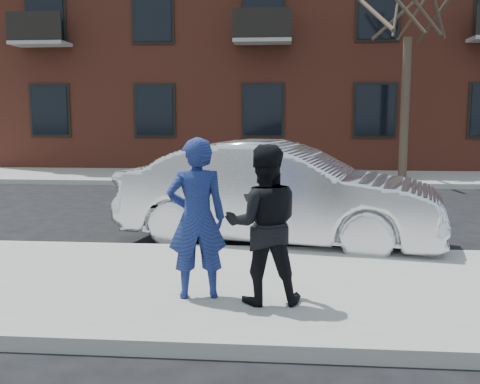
{
  "coord_description": "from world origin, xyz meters",
  "views": [
    {
      "loc": [
        1.01,
        -6.55,
        2.11
      ],
      "look_at": [
        0.4,
        0.4,
        1.13
      ],
      "focal_mm": 42.0,
      "sensor_mm": 36.0,
      "label": 1
    }
  ],
  "objects": [
    {
      "name": "ground",
      "position": [
        0.0,
        0.0,
        0.0
      ],
      "size": [
        100.0,
        100.0,
        0.0
      ],
      "primitive_type": "plane",
      "color": "black",
      "rests_on": "ground"
    },
    {
      "name": "far_curb",
      "position": [
        0.0,
        9.45,
        0.07
      ],
      "size": [
        50.0,
        0.1,
        0.15
      ],
      "primitive_type": "cube",
      "color": "#999691",
      "rests_on": "ground"
    },
    {
      "name": "near_sidewalk",
      "position": [
        0.0,
        -0.25,
        0.07
      ],
      "size": [
        50.0,
        3.5,
        0.15
      ],
      "primitive_type": "cube",
      "color": "gray",
      "rests_on": "ground"
    },
    {
      "name": "far_sidewalk",
      "position": [
        0.0,
        11.25,
        0.07
      ],
      "size": [
        50.0,
        3.5,
        0.15
      ],
      "primitive_type": "cube",
      "color": "gray",
      "rests_on": "ground"
    },
    {
      "name": "man_hoodie",
      "position": [
        0.05,
        -0.79,
        1.01
      ],
      "size": [
        0.7,
        0.54,
        1.71
      ],
      "rotation": [
        0.0,
        0.0,
        3.37
      ],
      "color": "navy",
      "rests_on": "near_sidewalk"
    },
    {
      "name": "near_curb",
      "position": [
        0.0,
        1.55,
        0.07
      ],
      "size": [
        50.0,
        0.1,
        0.15
      ],
      "primitive_type": "cube",
      "color": "#999691",
      "rests_on": "ground"
    },
    {
      "name": "man_peacoat",
      "position": [
        0.76,
        -0.88,
        0.97
      ],
      "size": [
        0.87,
        0.72,
        1.65
      ],
      "rotation": [
        0.0,
        0.0,
        3.27
      ],
      "color": "black",
      "rests_on": "near_sidewalk"
    },
    {
      "name": "apartment_building",
      "position": [
        2.0,
        18.0,
        6.16
      ],
      "size": [
        24.3,
        10.3,
        12.3
      ],
      "color": "brown",
      "rests_on": "ground"
    },
    {
      "name": "silver_sedan",
      "position": [
        0.87,
        2.3,
        0.83
      ],
      "size": [
        5.31,
        2.77,
        1.66
      ],
      "primitive_type": "imported",
      "rotation": [
        0.0,
        0.0,
        1.36
      ],
      "color": "silver",
      "rests_on": "ground"
    }
  ]
}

